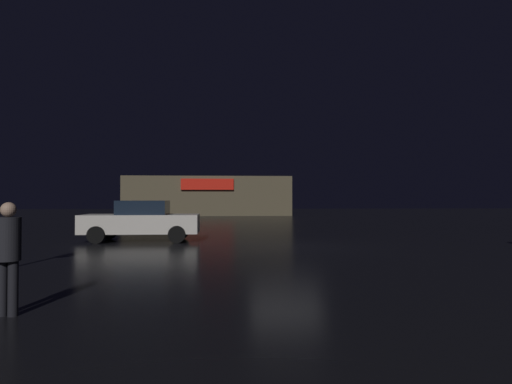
% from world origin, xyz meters
% --- Properties ---
extents(ground_plane, '(120.00, 120.00, 0.00)m').
position_xyz_m(ground_plane, '(0.00, 0.00, 0.00)').
color(ground_plane, black).
extents(store_building, '(16.95, 9.08, 4.00)m').
position_xyz_m(store_building, '(-4.00, 32.19, 2.00)').
color(store_building, brown).
rests_on(store_building, ground).
extents(car_near, '(4.56, 2.05, 1.62)m').
position_xyz_m(car_near, '(-5.50, 2.33, 0.82)').
color(car_near, silver).
rests_on(car_near, ground).
extents(pedestrian, '(0.39, 0.39, 1.63)m').
position_xyz_m(pedestrian, '(-5.25, -8.76, 0.95)').
color(pedestrian, black).
rests_on(pedestrian, ground).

